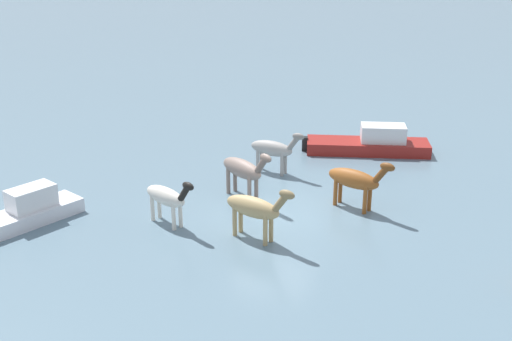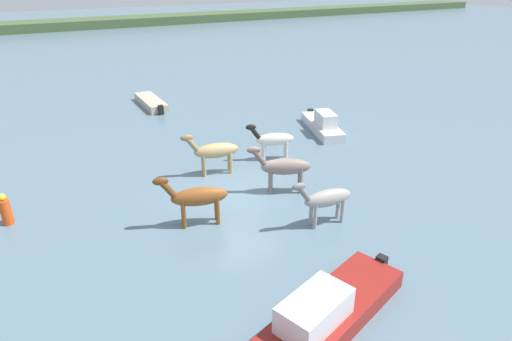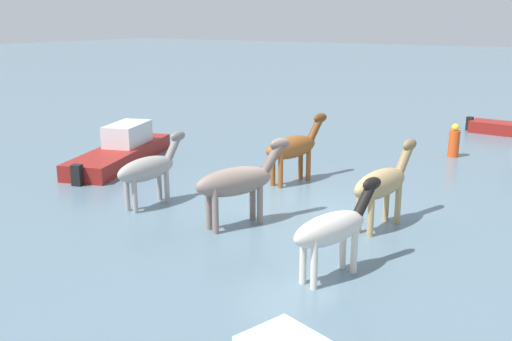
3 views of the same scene
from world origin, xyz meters
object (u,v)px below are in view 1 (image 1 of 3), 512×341
Objects in this scene: horse_lead at (356,180)px; horse_pinto_flank at (167,197)px; horse_chestnut_trailing at (255,208)px; horse_rear_stallion at (244,169)px; boat_tender_starboard at (22,216)px; boat_motor_center at (370,145)px; horse_dark_mare at (273,149)px.

horse_lead reaches higher than horse_pinto_flank.
horse_pinto_flank is (2.93, 0.18, -0.09)m from horse_chestnut_trailing.
horse_chestnut_trailing is (2.11, 3.42, -0.01)m from horse_lead.
horse_rear_stallion is 3.83m from horse_lead.
boat_tender_starboard is at bearing -136.82° from horse_pinto_flank.
boat_tender_starboard is (9.21, 5.53, -0.73)m from horse_lead.
horse_dark_mare is at bearing -145.08° from boat_motor_center.
horse_rear_stallion is 7.34m from boat_tender_starboard.
horse_rear_stallion is 0.56× the size of boat_tender_starboard.
horse_rear_stallion reaches higher than horse_chestnut_trailing.
horse_pinto_flank is 4.64m from boat_tender_starboard.
horse_chestnut_trailing is 9.37m from boat_motor_center.
boat_motor_center reaches higher than boat_tender_starboard.
boat_motor_center is at bearing 114.41° from horse_lead.
horse_lead is at bearing -22.57° from horse_dark_mare.
horse_rear_stallion is 2.68m from horse_dark_mare.
boat_tender_starboard is at bearing -134.00° from horse_lead.
horse_dark_mare is at bearing 115.02° from horse_rear_stallion.
horse_chestnut_trailing is at bearing -33.87° from horse_rear_stallion.
horse_dark_mare reaches higher than boat_tender_starboard.
horse_rear_stallion reaches higher than boat_motor_center.
horse_lead reaches higher than boat_tender_starboard.
horse_lead is at bearing 53.86° from horse_pinto_flank.
horse_pinto_flank is at bearing -129.45° from horse_lead.
horse_rear_stallion is 3.19m from horse_pinto_flank.
horse_pinto_flank is at bearing -132.28° from boat_motor_center.
horse_pinto_flank is at bearing -165.26° from horse_chestnut_trailing.
horse_chestnut_trailing is (-1.66, 2.75, -0.02)m from horse_rear_stallion.
horse_pinto_flank is at bearing -47.68° from boat_tender_starboard.
horse_lead reaches higher than boat_motor_center.
horse_lead is 4.27m from horse_dark_mare.
horse_dark_mare is at bearing 166.97° from horse_lead.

